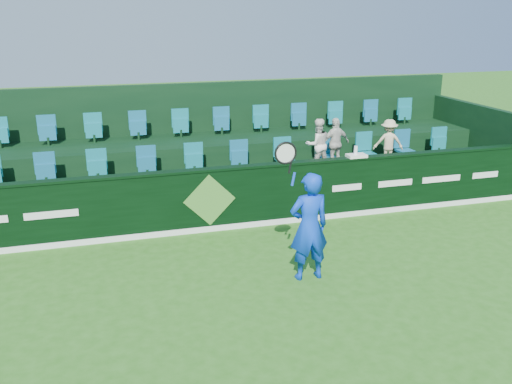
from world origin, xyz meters
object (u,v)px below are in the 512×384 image
object	(u,v)px
tennis_player	(309,226)
towel	(356,156)
spectator_right	(388,142)
drinks_bottle	(356,152)
spectator_left	(318,144)
spectator_middle	(336,143)

from	to	relation	value
tennis_player	towel	bearing A→B (deg)	51.19
tennis_player	spectator_right	size ratio (longest dim) A/B	2.24
drinks_bottle	spectator_left	bearing A→B (deg)	111.50
spectator_middle	towel	distance (m)	1.12
spectator_right	spectator_left	bearing A→B (deg)	19.54
spectator_left	spectator_right	bearing A→B (deg)	177.89
spectator_middle	spectator_right	world-z (taller)	spectator_middle
tennis_player	spectator_middle	distance (m)	4.42
spectator_right	tennis_player	bearing A→B (deg)	66.40
spectator_middle	drinks_bottle	xyz separation A→B (m)	(-0.02, -1.12, 0.06)
tennis_player	spectator_left	world-z (taller)	tennis_player
spectator_right	drinks_bottle	bearing A→B (deg)	57.54
spectator_right	drinks_bottle	size ratio (longest dim) A/B	4.42
tennis_player	spectator_middle	xyz separation A→B (m)	(2.17, 3.82, 0.45)
spectator_left	spectator_right	size ratio (longest dim) A/B	1.11
spectator_left	drinks_bottle	distance (m)	1.21
spectator_middle	spectator_right	distance (m)	1.41
spectator_left	spectator_right	distance (m)	1.88
towel	drinks_bottle	world-z (taller)	drinks_bottle
spectator_middle	spectator_left	bearing A→B (deg)	-9.05
spectator_right	towel	world-z (taller)	spectator_right
towel	spectator_right	bearing A→B (deg)	38.50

